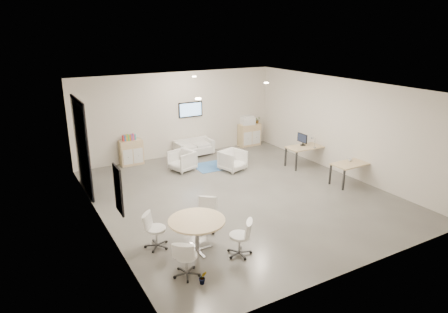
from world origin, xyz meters
name	(u,v)px	position (x,y,z in m)	size (l,w,h in m)	color
room_shell	(240,143)	(0.00, 0.00, 1.60)	(9.60, 10.60, 4.80)	#4C4A46
glass_door	(81,144)	(-3.95, 2.51, 1.50)	(0.09, 1.90, 2.85)	black
artwork	(118,190)	(-3.97, -1.60, 1.55)	(0.05, 0.54, 1.04)	black
wall_tv	(190,110)	(0.50, 4.46, 1.75)	(0.98, 0.06, 0.58)	black
ceiling_spots	(220,85)	(-0.20, 0.83, 3.18)	(3.14, 4.14, 0.03)	#FFEAC6
sideboard_left	(131,152)	(-1.98, 4.26, 0.45)	(0.81, 0.42, 0.91)	tan
sideboard_right	(249,135)	(3.09, 4.25, 0.46)	(0.92, 0.44, 0.92)	tan
books	(129,137)	(-2.02, 4.27, 1.02)	(0.47, 0.14, 0.22)	red
printer	(248,120)	(3.01, 4.26, 1.09)	(0.58, 0.50, 0.37)	white
loveseat	(193,148)	(0.43, 4.13, 0.30)	(1.48, 0.79, 0.54)	silver
blue_rug	(217,165)	(0.65, 2.63, 0.01)	(1.64, 1.09, 0.01)	#305A93
armchair_left	(182,160)	(-0.64, 2.79, 0.39)	(0.75, 0.71, 0.78)	silver
armchair_right	(233,159)	(0.90, 1.93, 0.39)	(0.76, 0.71, 0.78)	silver
desk_rear	(305,148)	(3.42, 1.08, 0.65)	(1.41, 0.75, 0.72)	tan
desk_front	(352,165)	(3.55, -1.00, 0.63)	(1.36, 0.70, 0.70)	tan
monitor	(302,139)	(3.38, 1.23, 0.96)	(0.20, 0.50, 0.44)	black
round_table	(197,223)	(-2.49, -2.23, 0.68)	(1.26, 1.26, 0.77)	tan
meeting_chairs	(197,234)	(-2.49, -2.23, 0.41)	(2.29, 2.29, 0.82)	white
plant_cabinet	(257,121)	(3.45, 4.23, 1.02)	(0.24, 0.27, 0.21)	#3F7F3F
plant_floor	(203,281)	(-2.93, -3.38, 0.06)	(0.16, 0.29, 0.13)	#3F7F3F
cup	(350,160)	(3.59, -0.87, 0.76)	(0.12, 0.09, 0.12)	white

